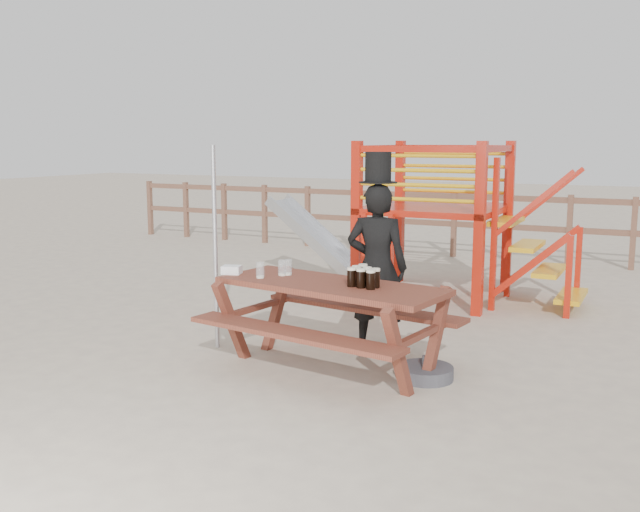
# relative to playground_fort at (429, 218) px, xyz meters

# --- Properties ---
(ground) EXTENTS (60.00, 60.00, 0.00)m
(ground) POSITION_rel_playground_fort_xyz_m (-0.12, -3.58, -1.07)
(ground) COLOR #BCAC92
(ground) RESTS_ON ground
(back_fence) EXTENTS (15.09, 0.09, 1.20)m
(back_fence) POSITION_rel_playground_fort_xyz_m (-0.12, 3.42, -0.34)
(back_fence) COLOR brown
(back_fence) RESTS_ON ground
(playground_fort) EXTENTS (4.71, 1.84, 2.10)m
(playground_fort) POSITION_rel_playground_fort_xyz_m (0.00, 0.00, 0.00)
(playground_fort) COLOR #B11B0B
(playground_fort) RESTS_ON ground
(picnic_table) EXTENTS (2.32, 1.77, 0.82)m
(picnic_table) POSITION_rel_playground_fort_xyz_m (0.18, -3.45, -0.55)
(picnic_table) COLOR brown
(picnic_table) RESTS_ON ground
(man_with_hat) EXTENTS (0.68, 0.51, 2.00)m
(man_with_hat) POSITION_rel_playground_fort_xyz_m (0.31, -2.63, -0.18)
(man_with_hat) COLOR black
(man_with_hat) RESTS_ON ground
(metal_pole) EXTENTS (0.05, 0.05, 2.06)m
(metal_pole) POSITION_rel_playground_fort_xyz_m (-1.18, -3.30, -0.04)
(metal_pole) COLOR #B2B2B7
(metal_pole) RESTS_ON ground
(parasol_base) EXTENTS (0.50, 0.50, 0.21)m
(parasol_base) POSITION_rel_playground_fort_xyz_m (1.05, -3.30, -1.01)
(parasol_base) COLOR #3D3D43
(parasol_base) RESTS_ON ground
(paper_bag) EXTENTS (0.21, 0.18, 0.08)m
(paper_bag) POSITION_rel_playground_fort_xyz_m (-0.88, -3.47, -0.21)
(paper_bag) COLOR white
(paper_bag) RESTS_ON picnic_table
(stout_pints) EXTENTS (0.29, 0.32, 0.17)m
(stout_pints) POSITION_rel_playground_fort_xyz_m (0.51, -3.45, -0.16)
(stout_pints) COLOR black
(stout_pints) RESTS_ON picnic_table
(empty_glasses) EXTENTS (0.24, 0.33, 0.15)m
(empty_glasses) POSITION_rel_playground_fort_xyz_m (-0.42, -3.38, -0.18)
(empty_glasses) COLOR silver
(empty_glasses) RESTS_ON picnic_table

